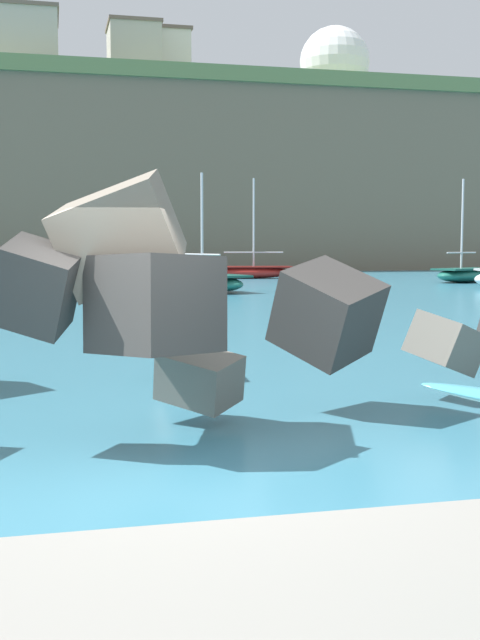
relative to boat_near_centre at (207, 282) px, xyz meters
The scene contains 10 objects.
ground_plane 29.45m from the boat_near_centre, 101.44° to the right, with size 400.00×400.00×0.00m, color teal.
breakwater_jetty 27.24m from the boat_near_centre, 102.47° to the right, with size 32.54×8.41×3.01m.
boat_near_centre is the anchor object (origin of this frame).
boat_mid_right 16.95m from the boat_near_centre, 18.77° to the left, with size 4.45×3.29×5.84m.
boat_far_centre 14.56m from the boat_near_centre, 69.09° to the left, with size 6.53×2.58×6.35m.
headland_bluff 43.75m from the boat_near_centre, 86.78° to the left, with size 83.02×34.43×16.08m.
radar_dome 59.09m from the boat_near_centre, 64.15° to the left, with size 7.71×7.71×10.09m.
station_building_west 42.95m from the boat_near_centre, 88.89° to the left, with size 4.75×5.37×5.99m.
station_building_east 40.10m from the boat_near_centre, 104.04° to the left, with size 5.48×6.85×5.34m.
station_building_annex 46.43m from the boat_near_centre, 85.95° to the left, with size 6.62×6.76×6.30m.
Camera 1 is at (-1.04, -7.03, 2.13)m, focal length 44.69 mm.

